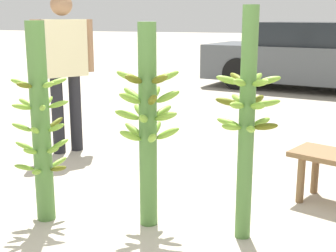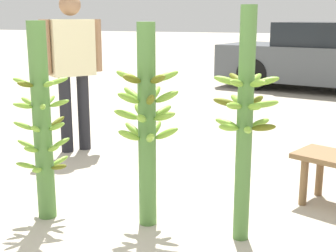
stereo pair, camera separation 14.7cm
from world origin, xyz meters
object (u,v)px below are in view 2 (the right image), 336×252
at_px(banana_stalk_right, 245,122).
at_px(vendor_person, 72,60).
at_px(banana_stalk_left, 42,123).
at_px(parked_car, 335,58).
at_px(banana_stalk_center, 147,121).

relative_size(banana_stalk_right, vendor_person, 0.90).
bearing_deg(banana_stalk_right, vendor_person, 146.95).
xyz_separation_m(banana_stalk_left, vendor_person, (-0.77, 1.60, 0.28)).
height_order(banana_stalk_right, parked_car, banana_stalk_right).
bearing_deg(vendor_person, banana_stalk_center, 82.50).
distance_m(banana_stalk_left, parked_car, 7.37).
distance_m(banana_stalk_center, parked_car, 7.07).
relative_size(banana_stalk_left, banana_stalk_right, 0.94).
distance_m(banana_stalk_right, parked_car, 7.00).
distance_m(banana_stalk_center, vendor_person, 2.09).
bearing_deg(banana_stalk_center, banana_stalk_right, 1.32).
height_order(banana_stalk_center, banana_stalk_right, banana_stalk_right).
xyz_separation_m(banana_stalk_left, banana_stalk_right, (1.41, 0.18, 0.09)).
height_order(banana_stalk_left, parked_car, banana_stalk_left).
xyz_separation_m(banana_stalk_center, banana_stalk_right, (0.67, 0.02, 0.05)).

